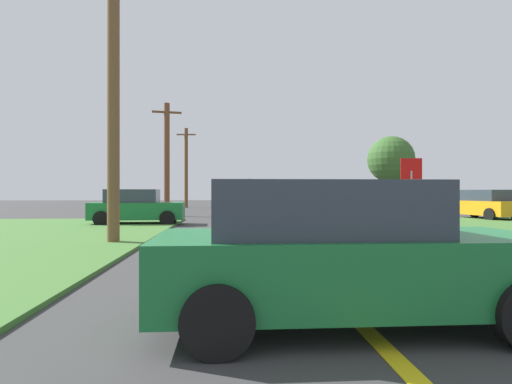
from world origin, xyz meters
TOP-DOWN VIEW (x-y plane):
  - ground_plane at (0.00, 0.00)m, footprint 120.00×120.00m
  - lane_stripe_center at (0.00, -8.00)m, footprint 0.20×14.00m
  - stop_sign at (5.02, -2.26)m, footprint 0.75×0.13m
  - car_behind_on_main_road at (-0.22, -12.09)m, footprint 4.32×2.01m
  - car_on_crossroad at (12.40, 5.19)m, footprint 2.52×4.59m
  - parked_car_near_building at (-5.71, 2.53)m, footprint 4.20×2.02m
  - car_approaching_junction at (1.08, 11.97)m, footprint 4.53×2.53m
  - utility_pole_near at (-4.81, -4.58)m, footprint 1.77×0.60m
  - utility_pole_mid at (-5.36, 9.34)m, footprint 1.79×0.48m
  - utility_pole_far at (-5.61, 23.27)m, footprint 1.80×0.34m
  - direction_sign at (-0.25, 8.83)m, footprint 0.90×0.10m
  - oak_tree_left at (11.58, 16.12)m, footprint 3.76×3.76m

SIDE VIEW (x-z plane):
  - ground_plane at x=0.00m, z-range 0.00..0.00m
  - lane_stripe_center at x=0.00m, z-range 0.00..0.01m
  - parked_car_near_building at x=-5.71m, z-range -0.01..1.61m
  - car_on_crossroad at x=12.40m, z-range -0.01..1.61m
  - car_behind_on_main_road at x=-0.22m, z-range -0.01..1.61m
  - car_approaching_junction at x=1.08m, z-range 0.00..1.62m
  - direction_sign at x=-0.25m, z-range 0.28..2.65m
  - stop_sign at x=5.02m, z-range 0.55..3.26m
  - utility_pole_mid at x=-5.36m, z-range 0.09..7.11m
  - utility_pole_far at x=-5.61m, z-range 0.09..7.69m
  - oak_tree_left at x=11.58m, z-range 1.11..7.12m
  - utility_pole_near at x=-4.81m, z-range 0.09..8.89m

